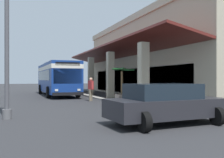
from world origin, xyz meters
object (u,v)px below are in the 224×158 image
(pedestrian, at_px, (91,88))
(lot_light_pole, at_px, (7,26))
(parked_sedan_charcoal, at_px, (166,103))
(potted_palm, at_px, (122,92))
(transit_bus, at_px, (57,77))

(pedestrian, relative_size, lot_light_pole, 0.24)
(parked_sedan_charcoal, relative_size, pedestrian, 2.60)
(potted_palm, relative_size, lot_light_pole, 0.35)
(parked_sedan_charcoal, distance_m, potted_palm, 9.24)
(parked_sedan_charcoal, xyz_separation_m, pedestrian, (-10.11, 0.05, 0.23))
(transit_bus, relative_size, lot_light_pole, 1.59)
(pedestrian, height_order, potted_palm, potted_palm)
(potted_palm, bearing_deg, pedestrian, -118.74)
(pedestrian, xyz_separation_m, potted_palm, (1.11, 2.03, -0.28))
(transit_bus, relative_size, potted_palm, 4.55)
(potted_palm, bearing_deg, transit_bus, -158.31)
(transit_bus, height_order, pedestrian, transit_bus)
(transit_bus, distance_m, potted_palm, 9.34)
(pedestrian, bearing_deg, transit_bus, -169.43)
(transit_bus, height_order, lot_light_pole, lot_light_pole)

